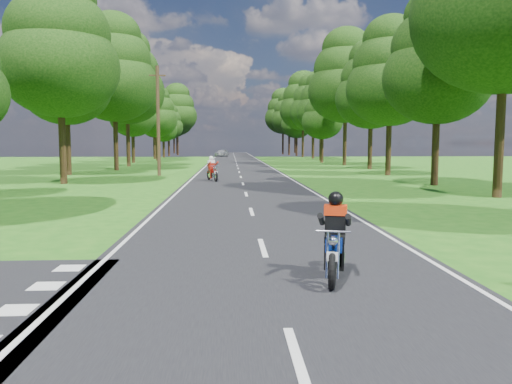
{
  "coord_description": "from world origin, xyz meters",
  "views": [
    {
      "loc": [
        -0.73,
        -9.17,
        2.39
      ],
      "look_at": [
        -0.05,
        4.0,
        1.1
      ],
      "focal_mm": 35.0,
      "sensor_mm": 36.0,
      "label": 1
    }
  ],
  "objects": [
    {
      "name": "main_road",
      "position": [
        0.0,
        50.0,
        0.01
      ],
      "size": [
        7.0,
        140.0,
        0.02
      ],
      "primitive_type": "cube",
      "color": "black",
      "rests_on": "ground"
    },
    {
      "name": "distant_car",
      "position": [
        -2.25,
        80.13,
        0.68
      ],
      "size": [
        2.77,
        4.2,
        1.33
      ],
      "primitive_type": "imported",
      "rotation": [
        0.0,
        0.0,
        -0.34
      ],
      "color": "#A5A8AC",
      "rests_on": "main_road"
    },
    {
      "name": "rider_near_blue",
      "position": [
        1.11,
        -0.58,
        0.78
      ],
      "size": [
        1.04,
        1.92,
        1.52
      ],
      "primitive_type": null,
      "rotation": [
        0.0,
        0.0,
        -0.25
      ],
      "color": "navy",
      "rests_on": "main_road"
    },
    {
      "name": "road_markings",
      "position": [
        -0.14,
        48.13,
        0.02
      ],
      "size": [
        7.4,
        140.0,
        0.01
      ],
      "color": "silver",
      "rests_on": "main_road"
    },
    {
      "name": "rider_far_red",
      "position": [
        -1.88,
        22.48,
        0.81
      ],
      "size": [
        1.18,
        1.99,
        1.57
      ],
      "primitive_type": null,
      "rotation": [
        0.0,
        0.0,
        0.32
      ],
      "color": "#9E100C",
      "rests_on": "main_road"
    },
    {
      "name": "ground",
      "position": [
        0.0,
        0.0,
        0.0
      ],
      "size": [
        160.0,
        160.0,
        0.0
      ],
      "primitive_type": "plane",
      "color": "#1F5D15",
      "rests_on": "ground"
    },
    {
      "name": "telegraph_pole",
      "position": [
        -6.0,
        28.0,
        4.07
      ],
      "size": [
        1.2,
        0.26,
        8.0
      ],
      "color": "#382616",
      "rests_on": "ground"
    },
    {
      "name": "treeline",
      "position": [
        1.43,
        60.06,
        8.25
      ],
      "size": [
        40.0,
        115.35,
        14.78
      ],
      "color": "black",
      "rests_on": "ground"
    }
  ]
}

